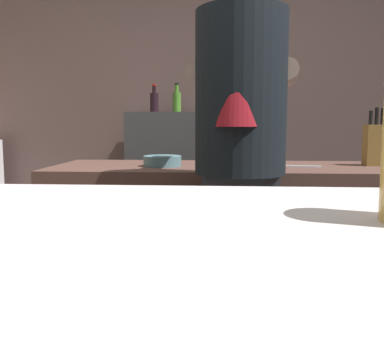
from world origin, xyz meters
The scene contains 10 objects.
wall_back centered at (0.00, 2.20, 1.35)m, with size 5.20×0.10×2.70m, color brown.
prep_counter centered at (0.35, 0.62, 0.46)m, with size 2.10×0.60×0.93m, color #51352E.
back_shelf centered at (-0.17, 1.92, 0.61)m, with size 0.89×0.36×1.22m, color #3D3C3D.
bartender centered at (0.19, 0.16, 1.02)m, with size 0.46×0.54×1.76m.
knife_block centered at (0.87, 0.67, 1.03)m, with size 0.10×0.08×0.28m.
mixing_bowl centered at (-0.16, 0.58, 0.95)m, with size 0.18×0.18×0.05m, color slate.
chefs_knife centered at (0.47, 0.57, 0.93)m, with size 0.24×0.03×0.01m, color silver.
bottle_hot_sauce centered at (-0.40, 1.87, 1.31)m, with size 0.07×0.07×0.22m.
bottle_olive_oil centered at (-0.24, 2.00, 1.32)m, with size 0.07×0.07×0.24m.
bottle_vinegar centered at (0.08, 2.00, 1.33)m, with size 0.07×0.07×0.26m.
Camera 1 is at (0.11, -1.40, 1.13)m, focal length 38.78 mm.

